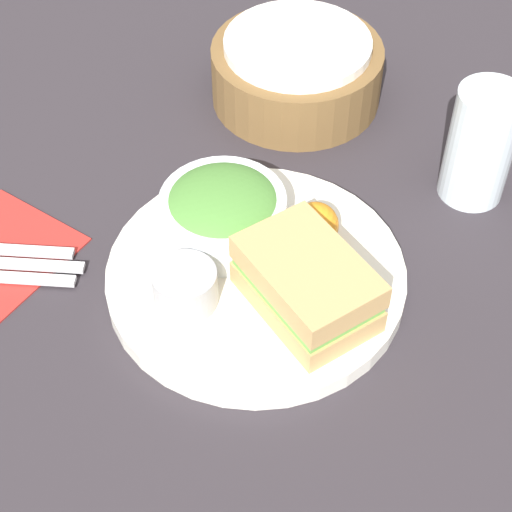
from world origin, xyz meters
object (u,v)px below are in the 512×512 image
bread_basket (297,71)px  plate (256,276)px  sandwich (307,284)px  drink_glass (481,145)px  dressing_cup (185,287)px  salad_bowl (223,211)px

bread_basket → plate: bearing=-65.2°
sandwich → drink_glass: bearing=77.2°
dressing_cup → drink_glass: bearing=63.5°
salad_bowl → sandwich: bearing=-16.5°
plate → sandwich: (0.06, -0.01, 0.04)m
plate → dressing_cup: (-0.03, -0.07, 0.03)m
plate → bread_basket: 0.30m
plate → sandwich: bearing=-9.1°
drink_glass → bread_basket: bearing=172.5°
sandwich → bread_basket: bread_basket is taller
sandwich → drink_glass: (0.06, 0.25, 0.02)m
plate → salad_bowl: 0.07m
plate → sandwich: size_ratio=1.92×
salad_bowl → drink_glass: (0.18, 0.21, 0.02)m
drink_glass → bread_basket: drink_glass is taller
plate → dressing_cup: dressing_cup is taller
dressing_cup → drink_glass: (0.15, 0.31, 0.03)m
plate → dressing_cup: bearing=-115.9°
sandwich → bread_basket: size_ratio=0.76×
dressing_cup → sandwich: bearing=31.2°
sandwich → drink_glass: 0.26m
dressing_cup → plate: bearing=64.1°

